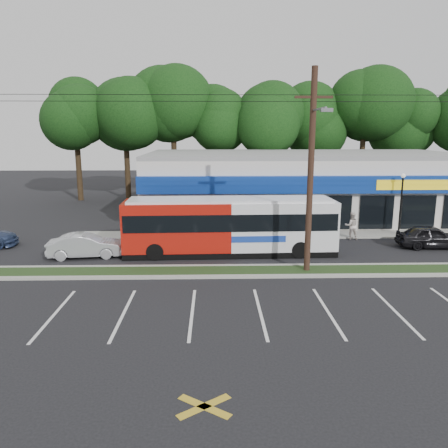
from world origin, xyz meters
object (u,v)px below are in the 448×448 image
at_px(lamp_post, 401,197).
at_px(car_dark, 431,237).
at_px(utility_pole, 308,165).
at_px(pedestrian_a, 306,230).
at_px(car_silver, 86,246).
at_px(metrobus, 230,225).
at_px(pedestrian_b, 352,226).

height_order(lamp_post, car_dark, lamp_post).
relative_size(utility_pole, pedestrian_a, 31.65).
xyz_separation_m(car_silver, pedestrian_a, (13.24, 3.29, 0.11)).
distance_m(metrobus, car_silver, 8.31).
relative_size(metrobus, car_dark, 3.00).
distance_m(car_dark, pedestrian_a, 7.58).
bearing_deg(pedestrian_a, lamp_post, -167.22).
height_order(lamp_post, pedestrian_a, lamp_post).
xyz_separation_m(car_silver, pedestrian_b, (16.39, 3.87, 0.23)).
xyz_separation_m(utility_pole, car_silver, (-11.83, 3.01, -4.73)).
height_order(utility_pole, pedestrian_b, utility_pole).
bearing_deg(car_dark, pedestrian_b, 64.07).
bearing_deg(car_dark, pedestrian_a, 79.54).
distance_m(lamp_post, pedestrian_a, 7.19).
relative_size(utility_pole, car_silver, 12.08).
height_order(car_dark, car_silver, car_dark).
height_order(metrobus, car_silver, metrobus).
bearing_deg(car_dark, car_silver, 97.03).
relative_size(car_silver, pedestrian_b, 2.28).
xyz_separation_m(lamp_post, metrobus, (-11.78, -4.30, -0.94)).
relative_size(pedestrian_a, pedestrian_b, 0.87).
bearing_deg(lamp_post, utility_pole, -136.05).
bearing_deg(car_silver, pedestrian_b, -84.21).
xyz_separation_m(lamp_post, pedestrian_a, (-6.76, -1.58, -1.88)).
bearing_deg(pedestrian_a, car_dark, 166.50).
distance_m(car_silver, pedestrian_a, 13.64).
xyz_separation_m(utility_pole, pedestrian_b, (4.56, 6.88, -4.51)).
distance_m(car_dark, car_silver, 20.68).
relative_size(lamp_post, metrobus, 0.35).
bearing_deg(utility_pole, metrobus, 135.28).
xyz_separation_m(metrobus, car_dark, (12.40, 1.00, -1.04)).
relative_size(car_dark, car_silver, 0.99).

